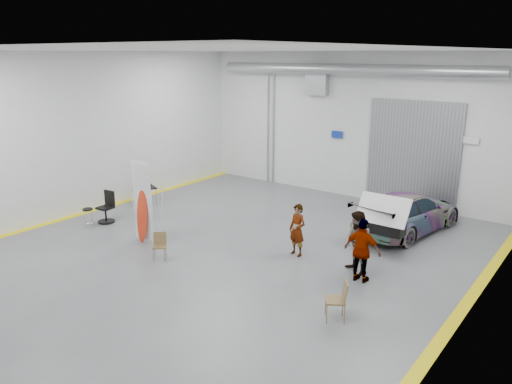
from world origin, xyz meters
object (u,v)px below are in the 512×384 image
Objects in this scene: folding_chair_near at (160,251)px; person_b at (357,243)px; shop_stool at (88,218)px; work_table at (145,185)px; office_chair at (107,209)px; sedan_car at (408,212)px; folding_chair_far at (335,308)px; person_a at (297,230)px; surfboard_display at (142,208)px; person_c at (362,251)px.

person_b is at bearing -13.29° from folding_chair_near.
work_table is (-0.78, 3.24, 0.38)m from shop_stool.
work_table is 1.16× the size of office_chair.
sedan_car reaches higher than folding_chair_far.
sedan_car reaches higher than office_chair.
person_a is (-1.87, -4.06, 0.11)m from sedan_car.
shop_stool is at bearing 134.10° from folding_chair_near.
work_table is at bearing 102.58° from folding_chair_near.
folding_chair_near reaches higher than shop_stool.
surfboard_display reaches higher than shop_stool.
work_table reaches higher than shop_stool.
folding_chair_near is 4.06m from shop_stool.
work_table is at bearing -157.68° from person_b.
surfboard_display is 7.39m from folding_chair_far.
surfboard_display reaches higher than person_a.
office_chair is (-9.89, 1.18, 0.19)m from folding_chair_far.
folding_chair_near is at bearing -124.63° from person_b.
work_table is at bearing 27.48° from sedan_car.
work_table is (-7.88, 0.89, -0.06)m from person_a.
person_c is at bearing 157.31° from folding_chair_far.
folding_chair_far is at bearing -2.12° from shop_stool.
surfboard_display is at bearing 6.49° from shop_stool.
sedan_car is 4.89× the size of folding_chair_far.
person_c is 1.82× the size of folding_chair_far.
person_b is (2.02, -0.12, 0.09)m from person_a.
folding_chair_near is at bearing -26.66° from surfboard_display.
person_b is at bearing 13.75° from shop_stool.
person_c is at bearing -1.50° from person_a.
person_c is 2.32m from folding_chair_far.
folding_chair_near is (-3.06, -2.73, -0.55)m from person_a.
person_a reaches higher than folding_chair_far.
person_a is 2.40m from person_c.
sedan_car is at bearing 154.27° from folding_chair_far.
surfboard_display is (-6.57, -1.94, 0.25)m from person_b.
office_chair is at bearing 166.02° from surfboard_display.
work_table is at bearing -175.83° from person_a.
surfboard_display is 2.51× the size of office_chair.
sedan_car is 8.88m from surfboard_display.
folding_chair_near is at bearing 22.34° from person_c.
surfboard_display is at bearing 12.67° from person_c.
office_chair is (-7.13, -1.53, -0.31)m from person_a.
surfboard_display reaches higher than folding_chair_far.
office_chair is (-9.14, -1.42, -0.40)m from person_b.
sedan_car is 10.60m from office_chair.
person_a is 0.90× the size of person_b.
folding_chair_far is (0.41, -2.21, -0.58)m from person_c.
shop_stool is at bearing -151.08° from person_a.
surfboard_display reaches higher than sedan_car.
person_b is 9.40m from shop_stool.
person_c is 2.45× the size of shop_stool.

